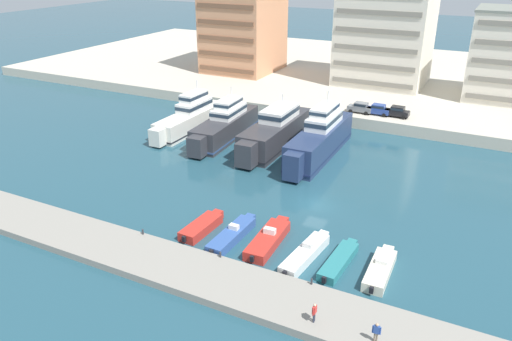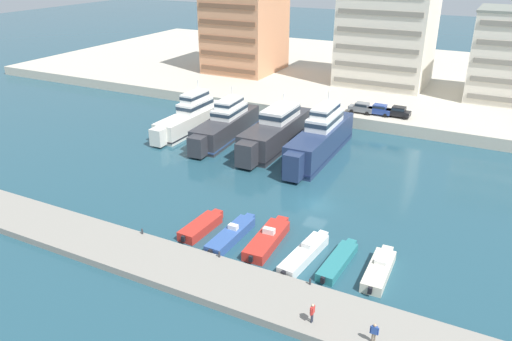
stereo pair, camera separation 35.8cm
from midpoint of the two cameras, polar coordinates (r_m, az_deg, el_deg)
name	(u,v)px [view 2 (the right image)]	position (r m, az deg, el deg)	size (l,w,h in m)	color
ground_plane	(316,204)	(59.03, 7.04, -3.87)	(400.00, 400.00, 0.00)	#234C5B
quay_promenade	(420,81)	(117.03, 18.31, 9.72)	(180.00, 70.00, 1.92)	beige
pier_dock	(240,288)	(44.63, -1.56, -13.30)	(120.00, 6.16, 0.73)	gray
yacht_ivory_far_left	(192,117)	(82.99, -7.26, 6.08)	(3.82, 18.73, 7.87)	silver
yacht_charcoal_left	(226,125)	(78.52, -3.33, 5.24)	(5.14, 19.21, 7.84)	#333338
yacht_charcoal_mid_left	(276,132)	(75.08, 2.41, 4.46)	(4.80, 20.23, 7.50)	#333338
yacht_navy_center_left	(320,138)	(72.05, 7.52, 3.69)	(4.37, 21.30, 8.89)	navy
motorboat_red_far_left	(201,226)	(53.44, -6.06, -6.36)	(2.19, 6.70, 1.03)	red
motorboat_blue_left	(232,234)	(51.79, -2.61, -7.32)	(1.92, 8.37, 1.49)	#33569E
motorboat_red_mid_left	(268,239)	(50.91, 1.55, -7.85)	(2.56, 8.57, 1.65)	red
motorboat_white_center_left	(305,254)	(48.92, 5.79, -9.46)	(2.42, 8.59, 1.57)	white
motorboat_teal_center	(338,261)	(48.51, 9.57, -10.18)	(2.02, 7.71, 0.87)	teal
motorboat_cream_center_right	(379,270)	(47.96, 14.11, -10.95)	(2.10, 7.51, 1.39)	beige
car_grey_far_left	(361,107)	(86.91, 12.07, 7.06)	(4.15, 2.02, 1.80)	slate
car_blue_left	(379,109)	(86.48, 14.00, 6.80)	(4.14, 2.00, 1.80)	#28428E
car_black_mid_left	(398,112)	(86.10, 16.05, 6.50)	(4.14, 2.00, 1.80)	black
apartment_block_far_left	(245,17)	(115.36, -1.16, 17.12)	(14.85, 16.35, 25.35)	tan
apartment_block_left	(388,25)	(106.59, 14.96, 15.81)	(17.58, 15.66, 25.40)	silver
pedestrian_near_edge	(374,332)	(39.40, 13.63, -17.45)	(0.66, 0.26, 1.71)	#7A6B56
pedestrian_mid_deck	(312,311)	(40.31, 6.72, -15.70)	(0.26, 0.67, 1.73)	#282D3D
bollard_west	(142,231)	(52.52, -12.69, -6.77)	(0.20, 0.20, 0.61)	#2D2D33
bollard_west_mid	(219,254)	(47.81, -4.00, -9.51)	(0.20, 0.20, 0.61)	#2D2D33
bollard_east_mid	(310,281)	(44.51, 6.44, -12.47)	(0.20, 0.20, 0.61)	#2D2D33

